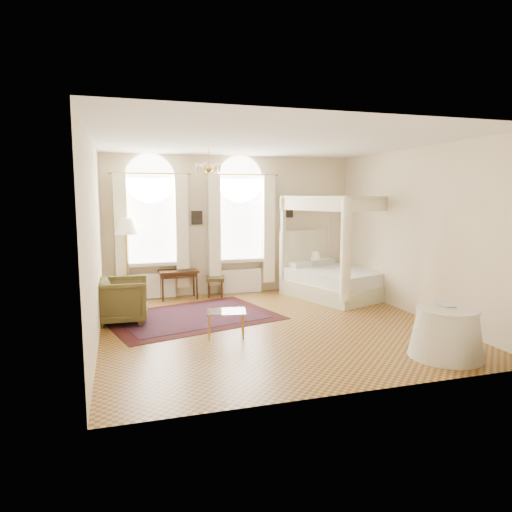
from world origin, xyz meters
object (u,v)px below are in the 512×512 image
Objects in this scene: writing_desk at (179,274)px; floor_lamp at (126,231)px; canopy_bed at (337,274)px; armchair at (122,300)px; stool at (215,280)px; side_table at (446,333)px; coffee_table at (226,313)px; nightstand at (317,279)px.

writing_desk is 0.48× the size of floor_lamp.
armchair is (-4.83, -0.81, -0.11)m from canopy_bed.
stool is 5.50m from side_table.
coffee_table is at bearing -126.25° from armchair.
writing_desk is (-3.57, 0.87, 0.03)m from canopy_bed.
armchair reaches higher than nightstand.
stool is (-2.72, 0.82, -0.14)m from canopy_bed.
writing_desk is 3.12m from coffee_table.
nightstand reaches higher than stool.
floor_lamp reaches higher than stool.
armchair is 0.49× the size of floor_lamp.
coffee_table is (-0.45, -3.04, 0.01)m from stool.
floor_lamp is at bearing 178.68° from stool.
canopy_bed reaches higher than floor_lamp.
canopy_bed reaches higher than coffee_table.
canopy_bed is at bearing -76.54° from armchair.
canopy_bed is at bearing 86.19° from side_table.
nightstand is at bearing 0.99° from stool.
canopy_bed is at bearing -13.69° from writing_desk.
stool is 3.07m from coffee_table.
side_table is (3.30, -4.97, -0.21)m from writing_desk.
coffee_table is 3.46m from side_table.
coffee_table is (0.40, -3.09, -0.16)m from writing_desk.
canopy_bed is 2.44× the size of side_table.
coffee_table is at bearing -63.69° from floor_lamp.
side_table is (-0.18, -4.97, 0.07)m from nightstand.
floor_lamp is (-1.12, -0.00, 1.03)m from writing_desk.
canopy_bed is 2.83× the size of armchair.
writing_desk is 0.87m from stool.
coffee_table is at bearing -98.39° from stool.
floor_lamp is (-1.53, 3.09, 1.20)m from coffee_table.
canopy_bed is at bearing -16.87° from stool.
armchair is at bearing -160.53° from nightstand.
nightstand is 4.98m from side_table.
stool is (0.85, -0.05, -0.17)m from writing_desk.
canopy_bed is 4.11m from side_table.
armchair is (-2.11, -1.63, 0.03)m from stool.
coffee_table is at bearing -134.92° from nightstand.
armchair reaches higher than coffee_table.
floor_lamp reaches higher than side_table.
canopy_bed is 4.90m from armchair.
nightstand is 0.63× the size of writing_desk.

